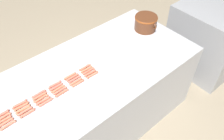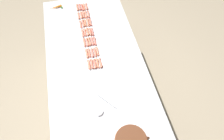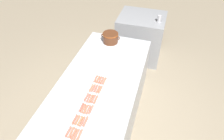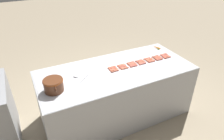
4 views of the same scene
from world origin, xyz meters
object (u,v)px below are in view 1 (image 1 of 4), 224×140
back_cabinet (208,39)px  hot_dog_25 (60,91)px  hot_dog_16 (23,109)px  hot_dog_31 (46,102)px  serving_spoon (131,49)px  hot_dog_23 (25,111)px  hot_dog_1 (1,115)px  hot_dog_32 (62,93)px  hot_dog_15 (4,120)px  hot_dog_24 (43,101)px  bean_pot (146,22)px  hot_dog_20 (88,71)px  hot_dog_29 (8,125)px  hot_dog_17 (41,98)px  hot_dog_13 (87,69)px  hot_dog_22 (5,123)px  hot_dog_3 (39,94)px  hot_dog_30 (28,113)px  hot_dog_19 (74,79)px  hot_dog_2 (20,104)px  hot_dog_12 (72,77)px  hot_dog_27 (90,73)px  hot_dog_33 (78,83)px  hot_dog_18 (58,89)px  hot_dog_8 (3,117)px  hot_dog_11 (56,87)px  hot_dog_5 (70,76)px  hot_dog_4 (55,85)px  hot_dog_34 (92,75)px  hot_dog_26 (76,82)px  hot_dog_10 (40,96)px  hot_dog_6 (85,67)px  hot_dog_9 (21,106)px

back_cabinet → hot_dog_25: bearing=-95.1°
hot_dog_16 → hot_dog_31: (0.06, 0.17, 0.00)m
hot_dog_31 → serving_spoon: (-0.04, 1.01, -0.00)m
hot_dog_31 → hot_dog_23: bearing=-99.8°
hot_dog_1 → hot_dog_32: size_ratio=1.00×
hot_dog_15 → hot_dog_1: bearing=173.7°
hot_dog_24 → bean_pot: bearing=96.8°
hot_dog_20 → hot_dog_29: size_ratio=1.00×
hot_dog_1 → hot_dog_17: 0.32m
hot_dog_13 → hot_dog_25: bearing=-79.8°
back_cabinet → hot_dog_32: size_ratio=7.05×
hot_dog_13 → hot_dog_16: same height
hot_dog_22 → hot_dog_3: bearing=104.6°
hot_dog_30 → hot_dog_32: 0.32m
bean_pot → hot_dog_19: bearing=-82.8°
hot_dog_2 → hot_dog_12: same height
hot_dog_27 → hot_dog_33: (0.03, -0.16, 0.00)m
hot_dog_3 → hot_dog_12: (0.03, 0.32, 0.00)m
hot_dog_18 → hot_dog_22: bearing=-86.7°
hot_dog_8 → hot_dog_1: bearing=180.0°
hot_dog_20 → hot_dog_15: bearing=-89.8°
hot_dog_12 → hot_dog_30: 0.50m
hot_dog_1 → hot_dog_16: (0.07, 0.15, 0.00)m
hot_dog_17 → hot_dog_11: bearing=99.8°
hot_dog_5 → hot_dog_16: size_ratio=1.00×
hot_dog_16 → hot_dog_23: size_ratio=1.00×
hot_dog_3 → hot_dog_4: 0.16m
hot_dog_1 → hot_dog_18: bearing=82.5°
hot_dog_4 → hot_dog_25: bearing=-0.6°
hot_dog_29 → hot_dog_5: bearing=101.0°
hot_dog_15 → hot_dog_34: 0.82m
hot_dog_19 → hot_dog_20: size_ratio=1.00×
hot_dog_22 → hot_dog_26: 0.65m
hot_dog_13 → bean_pot: (-0.10, 0.90, 0.08)m
hot_dog_4 → hot_dog_10: same height
hot_dog_16 → hot_dog_26: size_ratio=1.00×
hot_dog_6 → hot_dog_13: 0.03m
hot_dog_20 → hot_dog_3: bearing=-96.6°
hot_dog_12 → hot_dog_24: 0.34m
hot_dog_15 → hot_dog_23: bearing=80.1°
hot_dog_26 → hot_dog_27: (-0.00, 0.16, 0.00)m
hot_dog_6 → hot_dog_18: (0.06, -0.33, 0.00)m
hot_dog_11 → hot_dog_31: bearing=-59.5°
hot_dog_8 → hot_dog_30: bearing=61.1°
hot_dog_23 → hot_dog_19: bearing=93.5°
hot_dog_12 → hot_dog_2: bearing=-93.4°
hot_dog_16 → bean_pot: size_ratio=0.42×
hot_dog_6 → hot_dog_11: size_ratio=1.00×
hot_dog_9 → hot_dog_26: size_ratio=1.00×
hot_dog_1 → hot_dog_30: size_ratio=1.00×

